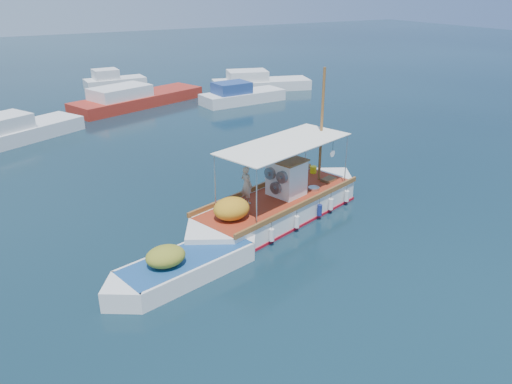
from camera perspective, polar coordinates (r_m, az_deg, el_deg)
ground at (r=18.72m, az=4.07°, el=-3.73°), size 160.00×160.00×0.00m
fishing_caique at (r=19.00m, az=2.44°, el=-1.64°), size 8.73×4.38×5.58m
dinghy at (r=15.64m, az=-8.08°, el=-8.47°), size 5.64×2.58×1.42m
bg_boat_nw at (r=31.57m, az=-25.58°, el=6.21°), size 7.23×5.28×1.80m
bg_boat_n at (r=37.76m, az=-13.67°, el=10.25°), size 10.42×6.06×1.80m
bg_boat_ne at (r=37.80m, az=-1.79°, el=10.89°), size 6.49×2.64×1.80m
bg_boat_e at (r=42.70m, az=0.28°, el=12.30°), size 8.42×4.74×1.80m
bg_boat_far_n at (r=45.05m, az=-15.99°, el=12.00°), size 4.96×2.03×1.80m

